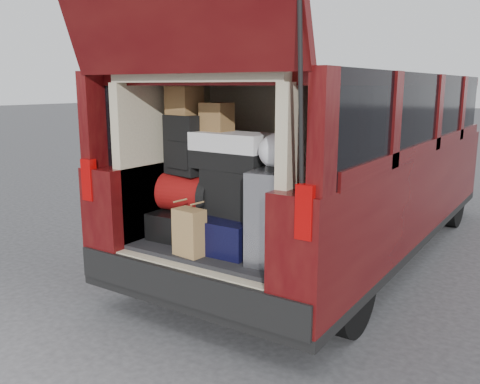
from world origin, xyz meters
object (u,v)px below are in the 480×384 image
object	(u,v)px
navy_hardshell	(233,232)
black_soft_case	(236,192)
black_hardshell	(185,223)
kraft_bag	(189,232)
silver_roller	(274,216)
red_duffel	(189,193)
twotone_duffel	(232,151)
backpack	(186,145)

from	to	relation	value
navy_hardshell	black_soft_case	world-z (taller)	black_soft_case
black_hardshell	kraft_bag	world-z (taller)	kraft_bag
navy_hardshell	silver_roller	xyz separation A→B (m)	(0.37, -0.08, 0.19)
silver_roller	red_duffel	bearing A→B (deg)	164.03
navy_hardshell	black_soft_case	distance (m)	0.28
twotone_duffel	black_hardshell	bearing A→B (deg)	-175.46
black_hardshell	navy_hardshell	bearing A→B (deg)	-6.52
black_soft_case	twotone_duffel	world-z (taller)	twotone_duffel
silver_roller	kraft_bag	size ratio (longest dim) A/B	1.89
red_duffel	backpack	world-z (taller)	backpack
kraft_bag	navy_hardshell	bearing A→B (deg)	69.06
black_soft_case	twotone_duffel	distance (m)	0.29
navy_hardshell	silver_roller	bearing A→B (deg)	-12.50
black_hardshell	navy_hardshell	world-z (taller)	navy_hardshell
black_hardshell	black_soft_case	distance (m)	0.56
silver_roller	red_duffel	world-z (taller)	silver_roller
backpack	kraft_bag	bearing A→B (deg)	-38.96
silver_roller	backpack	size ratio (longest dim) A/B	1.38
navy_hardshell	backpack	bearing A→B (deg)	174.73
silver_roller	kraft_bag	xyz separation A→B (m)	(-0.53, -0.22, -0.14)
silver_roller	kraft_bag	world-z (taller)	silver_roller
backpack	red_duffel	bearing A→B (deg)	-5.39
navy_hardshell	kraft_bag	bearing A→B (deg)	-118.12
black_hardshell	twotone_duffel	distance (m)	0.73
kraft_bag	twotone_duffel	xyz separation A→B (m)	(0.11, 0.35, 0.52)
black_hardshell	red_duffel	world-z (taller)	red_duffel
black_hardshell	twotone_duffel	xyz separation A→B (m)	(0.43, 0.02, 0.58)
navy_hardshell	black_soft_case	bearing A→B (deg)	90.62
black_hardshell	red_duffel	bearing A→B (deg)	-10.41
backpack	twotone_duffel	xyz separation A→B (m)	(0.40, 0.02, -0.02)
black_soft_case	twotone_duffel	bearing A→B (deg)	162.75
twotone_duffel	backpack	bearing A→B (deg)	-175.24
navy_hardshell	kraft_bag	distance (m)	0.34
black_soft_case	backpack	size ratio (longest dim) A/B	1.03
silver_roller	twotone_duffel	distance (m)	0.58
black_hardshell	kraft_bag	distance (m)	0.47
navy_hardshell	silver_roller	world-z (taller)	silver_roller
backpack	twotone_duffel	world-z (taller)	backpack
red_duffel	navy_hardshell	bearing A→B (deg)	-12.06
black_hardshell	backpack	world-z (taller)	backpack
navy_hardshell	silver_roller	size ratio (longest dim) A/B	0.88
black_hardshell	red_duffel	xyz separation A→B (m)	(0.06, -0.01, 0.24)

